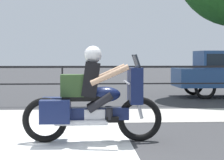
% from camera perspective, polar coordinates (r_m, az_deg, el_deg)
% --- Properties ---
extents(ground_plane, '(120.00, 120.00, 0.00)m').
position_cam_1_polar(ground_plane, '(7.12, -8.65, -8.39)').
color(ground_plane, '#38383A').
extents(sidewalk_band, '(44.00, 2.40, 0.01)m').
position_cam_1_polar(sidewalk_band, '(10.47, -7.05, -4.67)').
color(sidewalk_band, '#B7B2A8').
rests_on(sidewalk_band, ground).
extents(crosswalk_band, '(3.47, 6.00, 0.01)m').
position_cam_1_polar(crosswalk_band, '(6.97, -11.78, -8.65)').
color(crosswalk_band, silver).
rests_on(crosswalk_band, ground).
extents(fence_railing, '(36.00, 0.05, 1.15)m').
position_cam_1_polar(fence_railing, '(12.52, -6.51, 0.73)').
color(fence_railing, black).
rests_on(fence_railing, ground).
extents(motorcycle, '(2.31, 0.76, 1.59)m').
position_cam_1_polar(motorcycle, '(7.20, -2.65, -2.58)').
color(motorcycle, black).
rests_on(motorcycle, ground).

